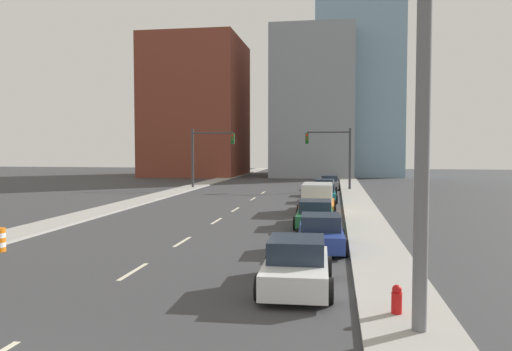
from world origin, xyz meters
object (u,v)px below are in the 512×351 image
(sedan_teal, at_px, (324,194))
(box_truck_orange, at_px, (318,198))
(traffic_signal_right, at_px, (337,150))
(sedan_gray, at_px, (329,183))
(sedan_blue, at_px, (321,234))
(sedan_green, at_px, (315,214))
(traffic_signal_left, at_px, (205,150))
(utility_pole_right_near, at_px, (422,137))
(sedan_white, at_px, (296,266))
(sedan_black, at_px, (324,188))
(fire_hydrant, at_px, (397,302))

(sedan_teal, bearing_deg, box_truck_orange, -93.98)
(traffic_signal_right, xyz_separation_m, sedan_gray, (-0.74, 1.02, -3.40))
(sedan_blue, height_order, sedan_green, sedan_blue)
(box_truck_orange, bearing_deg, traffic_signal_left, 124.93)
(traffic_signal_right, xyz_separation_m, box_truck_orange, (-1.29, -17.93, -3.16))
(utility_pole_right_near, distance_m, box_truck_orange, 22.01)
(traffic_signal_left, height_order, sedan_blue, traffic_signal_left)
(sedan_blue, bearing_deg, traffic_signal_right, 86.22)
(traffic_signal_left, xyz_separation_m, box_truck_orange, (12.39, -17.93, -3.16))
(sedan_blue, distance_m, box_truck_orange, 12.27)
(box_truck_orange, bearing_deg, utility_pole_right_near, -81.81)
(traffic_signal_left, height_order, sedan_white, traffic_signal_left)
(traffic_signal_left, height_order, sedan_gray, traffic_signal_left)
(sedan_white, relative_size, sedan_green, 0.90)
(utility_pole_right_near, xyz_separation_m, sedan_black, (-2.81, 33.80, -3.76))
(sedan_black, bearing_deg, traffic_signal_right, 81.99)
(traffic_signal_left, distance_m, sedan_black, 14.19)
(traffic_signal_right, distance_m, utility_pole_right_near, 39.49)
(traffic_signal_right, height_order, box_truck_orange, traffic_signal_right)
(sedan_blue, xyz_separation_m, sedan_teal, (-0.28, 18.96, -0.04))
(sedan_gray, bearing_deg, traffic_signal_left, -176.96)
(sedan_green, xyz_separation_m, sedan_gray, (0.46, 24.94, 0.01))
(traffic_signal_left, relative_size, box_truck_orange, 1.14)
(fire_hydrant, height_order, sedan_gray, sedan_gray)
(box_truck_orange, relative_size, sedan_black, 1.24)
(traffic_signal_right, bearing_deg, sedan_black, -101.08)
(fire_hydrant, xyz_separation_m, sedan_white, (-2.62, 2.22, 0.28))
(fire_hydrant, distance_m, sedan_green, 14.65)
(traffic_signal_right, bearing_deg, utility_pole_right_near, -87.53)
(sedan_gray, bearing_deg, utility_pole_right_near, -88.00)
(utility_pole_right_near, height_order, sedan_black, utility_pole_right_near)
(utility_pole_right_near, distance_m, sedan_gray, 40.72)
(sedan_green, distance_m, box_truck_orange, 6.00)
(sedan_blue, xyz_separation_m, sedan_gray, (-0.01, 31.20, -0.00))
(sedan_gray, bearing_deg, traffic_signal_right, -55.38)
(traffic_signal_left, bearing_deg, sedan_blue, -66.80)
(utility_pole_right_near, xyz_separation_m, sedan_gray, (-2.44, 40.47, -3.76))
(sedan_black, bearing_deg, sedan_white, -87.25)
(fire_hydrant, distance_m, sedan_gray, 39.43)
(traffic_signal_left, relative_size, sedan_gray, 1.32)
(traffic_signal_left, bearing_deg, utility_pole_right_near, -68.71)
(sedan_white, bearing_deg, sedan_green, 88.17)
(sedan_white, height_order, sedan_blue, sedan_white)
(utility_pole_right_near, relative_size, sedan_teal, 1.91)
(traffic_signal_left, relative_size, sedan_blue, 1.46)
(sedan_white, height_order, sedan_teal, sedan_white)
(sedan_white, bearing_deg, fire_hydrant, -41.73)
(utility_pole_right_near, relative_size, sedan_black, 1.96)
(utility_pole_right_near, distance_m, sedan_blue, 10.29)
(utility_pole_right_near, height_order, sedan_gray, utility_pole_right_near)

